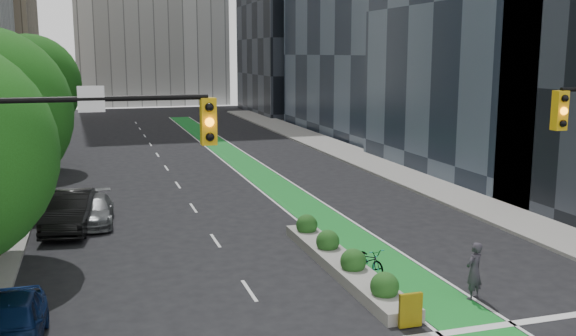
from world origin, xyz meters
TOP-DOWN VIEW (x-y plane):
  - sidewalk_left at (-11.80, 25.00)m, footprint 3.60×90.00m
  - sidewalk_right at (11.80, 25.00)m, footprint 3.60×90.00m
  - bike_lane_paint at (3.00, 30.00)m, footprint 2.20×70.00m
  - building_dark_end at (20.00, 68.00)m, footprint 14.00×18.00m
  - tree_midfar at (-11.00, 22.00)m, footprint 5.60×5.60m
  - tree_far at (-11.00, 32.00)m, footprint 6.60×6.60m
  - signal_left at (-8.70, 0.46)m, footprint 6.14×0.51m
  - median_planter at (1.20, 7.04)m, footprint 1.20×10.26m
  - bicycle at (2.00, 6.50)m, footprint 0.97×1.89m
  - cyclist at (4.17, 3.21)m, footprint 0.81×0.69m
  - parked_car_left_near at (-9.50, 3.75)m, footprint 1.72×4.18m
  - parked_car_left_mid at (-8.34, 15.56)m, footprint 2.49×5.37m
  - parked_car_left_far at (-7.34, 16.35)m, footprint 1.98×4.42m

SIDE VIEW (x-z plane):
  - bike_lane_paint at x=3.00m, z-range 0.00..0.01m
  - sidewalk_left at x=-11.80m, z-range 0.00..0.15m
  - sidewalk_right at x=11.80m, z-range 0.00..0.15m
  - median_planter at x=1.20m, z-range -0.18..0.92m
  - bicycle at x=2.00m, z-range 0.00..0.95m
  - parked_car_left_far at x=-7.34m, z-range 0.00..1.26m
  - parked_car_left_near at x=-9.50m, z-range 0.00..1.42m
  - parked_car_left_mid at x=-8.34m, z-range 0.00..1.70m
  - cyclist at x=4.17m, z-range 0.00..1.88m
  - signal_left at x=-8.70m, z-range 1.18..8.38m
  - tree_midfar at x=-11.00m, z-range 1.07..8.83m
  - tree_far at x=-11.00m, z-range 1.19..10.20m
  - building_dark_end at x=20.00m, z-range 0.00..28.00m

